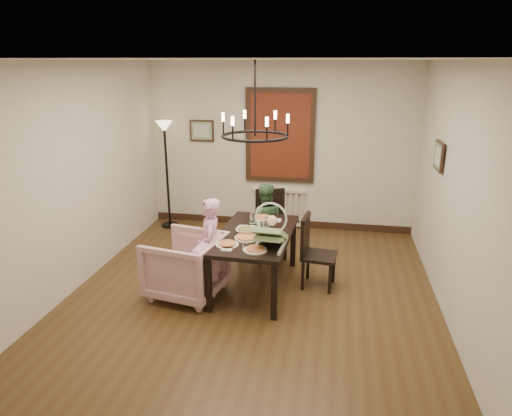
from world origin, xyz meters
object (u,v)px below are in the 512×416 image
(chair_far, at_px, (272,224))
(baby_bouncer, at_px, (270,232))
(armchair, at_px, (186,265))
(floor_lamp, at_px, (167,176))
(elderly_woman, at_px, (210,255))
(seated_man, at_px, (264,228))
(dining_table, at_px, (255,239))
(chair_right, at_px, (319,252))
(drinking_glass, at_px, (267,230))

(chair_far, relative_size, baby_bouncer, 1.81)
(armchair, xyz_separation_m, floor_lamp, (-1.09, 2.33, 0.51))
(elderly_woman, distance_m, seated_man, 1.26)
(floor_lamp, bearing_deg, dining_table, -46.23)
(elderly_woman, bearing_deg, chair_right, 94.22)
(chair_far, xyz_separation_m, seated_man, (-0.09, -0.13, -0.02))
(baby_bouncer, height_order, floor_lamp, floor_lamp)
(armchair, distance_m, baby_bouncer, 1.18)
(drinking_glass, bearing_deg, armchair, -162.49)
(chair_right, relative_size, drinking_glass, 6.37)
(armchair, bearing_deg, drinking_glass, 118.08)
(drinking_glass, bearing_deg, chair_far, 94.97)
(chair_right, relative_size, baby_bouncer, 1.73)
(chair_right, bearing_deg, baby_bouncer, 141.98)
(baby_bouncer, bearing_deg, seated_man, 106.10)
(chair_far, bearing_deg, drinking_glass, -101.35)
(chair_right, xyz_separation_m, baby_bouncer, (-0.55, -0.55, 0.44))
(chair_far, distance_m, chair_right, 1.13)
(dining_table, relative_size, drinking_glass, 10.83)
(baby_bouncer, bearing_deg, floor_lamp, 136.02)
(drinking_glass, bearing_deg, baby_bouncer, -74.95)
(chair_right, height_order, armchair, chair_right)
(elderly_woman, bearing_deg, floor_lamp, -162.68)
(dining_table, xyz_separation_m, elderly_woman, (-0.51, -0.28, -0.14))
(chair_right, relative_size, seated_man, 1.00)
(chair_far, bearing_deg, seated_man, -141.13)
(chair_right, relative_size, elderly_woman, 0.92)
(chair_far, distance_m, floor_lamp, 2.22)
(dining_table, relative_size, floor_lamp, 0.90)
(elderly_woman, bearing_deg, chair_far, 141.72)
(dining_table, xyz_separation_m, chair_right, (0.80, 0.16, -0.18))
(chair_far, distance_m, baby_bouncer, 1.48)
(chair_right, xyz_separation_m, elderly_woman, (-1.31, -0.44, 0.04))
(armchair, distance_m, seated_man, 1.46)
(chair_right, height_order, elderly_woman, elderly_woman)
(drinking_glass, bearing_deg, floor_lamp, 135.28)
(drinking_glass, bearing_deg, elderly_woman, -161.46)
(dining_table, bearing_deg, floor_lamp, 136.33)
(drinking_glass, height_order, floor_lamp, floor_lamp)
(dining_table, bearing_deg, seated_man, 94.34)
(chair_right, distance_m, seated_man, 1.10)
(seated_man, bearing_deg, floor_lamp, -40.73)
(dining_table, xyz_separation_m, drinking_glass, (0.16, -0.05, 0.16))
(baby_bouncer, bearing_deg, armchair, -178.19)
(seated_man, xyz_separation_m, drinking_glass, (0.18, -0.93, 0.34))
(chair_far, xyz_separation_m, drinking_glass, (0.09, -1.06, 0.32))
(seated_man, relative_size, floor_lamp, 0.53)
(chair_far, relative_size, chair_right, 1.05)
(elderly_woman, xyz_separation_m, seated_man, (0.48, 1.16, -0.04))
(elderly_woman, relative_size, floor_lamp, 0.57)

